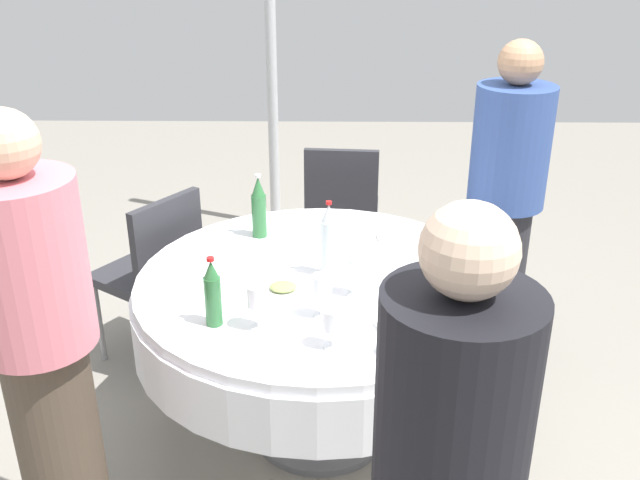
# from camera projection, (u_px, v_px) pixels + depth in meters

# --- Properties ---
(ground_plane) EXTENTS (10.00, 10.00, 0.00)m
(ground_plane) POSITION_uv_depth(u_px,v_px,m) (320.00, 431.00, 3.06)
(ground_plane) COLOR gray
(dining_table) EXTENTS (1.44, 1.44, 0.74)m
(dining_table) POSITION_uv_depth(u_px,v_px,m) (320.00, 310.00, 2.81)
(dining_table) COLOR white
(dining_table) RESTS_ON ground_plane
(bottle_green_rear) EXTENTS (0.06, 0.06, 0.28)m
(bottle_green_rear) POSITION_uv_depth(u_px,v_px,m) (259.00, 208.00, 3.05)
(bottle_green_rear) COLOR #2D6B38
(bottle_green_rear) RESTS_ON dining_table
(bottle_clear_left) EXTENTS (0.06, 0.06, 0.30)m
(bottle_clear_left) POSITION_uv_depth(u_px,v_px,m) (329.00, 241.00, 2.72)
(bottle_clear_left) COLOR silver
(bottle_clear_left) RESTS_ON dining_table
(bottle_green_south) EXTENTS (0.06, 0.06, 0.25)m
(bottle_green_south) POSITION_uv_depth(u_px,v_px,m) (213.00, 294.00, 2.39)
(bottle_green_south) COLOR #2D6B38
(bottle_green_south) RESTS_ON dining_table
(wine_glass_mid) EXTENTS (0.07, 0.07, 0.16)m
(wine_glass_mid) POSITION_uv_depth(u_px,v_px,m) (258.00, 297.00, 2.37)
(wine_glass_mid) COLOR white
(wine_glass_mid) RESTS_ON dining_table
(wine_glass_west) EXTENTS (0.06, 0.06, 0.15)m
(wine_glass_west) POSITION_uv_depth(u_px,v_px,m) (355.00, 267.00, 2.58)
(wine_glass_west) COLOR white
(wine_glass_west) RESTS_ON dining_table
(wine_glass_right) EXTENTS (0.07, 0.07, 0.14)m
(wine_glass_right) POSITION_uv_depth(u_px,v_px,m) (407.00, 329.00, 2.21)
(wine_glass_right) COLOR white
(wine_glass_right) RESTS_ON dining_table
(wine_glass_inner) EXTENTS (0.07, 0.07, 0.14)m
(wine_glass_inner) POSITION_uv_depth(u_px,v_px,m) (332.00, 320.00, 2.27)
(wine_glass_inner) COLOR white
(wine_glass_inner) RESTS_ON dining_table
(wine_glass_east) EXTENTS (0.07, 0.07, 0.16)m
(wine_glass_east) POSITION_uv_depth(u_px,v_px,m) (322.00, 287.00, 2.44)
(wine_glass_east) COLOR white
(wine_glass_east) RESTS_ON dining_table
(plate_east) EXTENTS (0.22, 0.22, 0.04)m
(plate_east) POSITION_uv_depth(u_px,v_px,m) (283.00, 290.00, 2.63)
(plate_east) COLOR white
(plate_east) RESTS_ON dining_table
(plate_outer) EXTENTS (0.24, 0.24, 0.02)m
(plate_outer) POSITION_uv_depth(u_px,v_px,m) (405.00, 236.00, 3.08)
(plate_outer) COLOR white
(plate_outer) RESTS_ON dining_table
(knife_left) EXTENTS (0.18, 0.03, 0.00)m
(knife_left) POSITION_uv_depth(u_px,v_px,m) (313.00, 249.00, 2.98)
(knife_left) COLOR silver
(knife_left) RESTS_ON dining_table
(fork_south) EXTENTS (0.16, 0.11, 0.00)m
(fork_south) POSITION_uv_depth(u_px,v_px,m) (209.00, 279.00, 2.73)
(fork_south) COLOR silver
(fork_south) RESTS_ON dining_table
(folded_napkin) EXTENTS (0.15, 0.15, 0.02)m
(folded_napkin) POSITION_uv_depth(u_px,v_px,m) (397.00, 328.00, 2.39)
(folded_napkin) COLOR white
(folded_napkin) RESTS_ON dining_table
(person_rear) EXTENTS (0.34, 0.34, 1.55)m
(person_rear) POSITION_uv_depth(u_px,v_px,m) (504.00, 207.00, 3.24)
(person_rear) COLOR #26262B
(person_rear) RESTS_ON ground_plane
(person_south) EXTENTS (0.34, 0.34, 1.56)m
(person_south) POSITION_uv_depth(u_px,v_px,m) (43.00, 354.00, 2.14)
(person_south) COLOR #4C3F33
(person_south) RESTS_ON ground_plane
(chair_right) EXTENTS (0.56, 0.56, 0.87)m
(chair_right) POSITION_uv_depth(u_px,v_px,m) (156.00, 266.00, 3.33)
(chair_right) COLOR #2D2D33
(chair_right) RESTS_ON ground_plane
(chair_inner) EXTENTS (0.43, 0.43, 0.87)m
(chair_inner) POSITION_uv_depth(u_px,v_px,m) (342.00, 204.00, 4.04)
(chair_inner) COLOR #2D2D33
(chair_inner) RESTS_ON ground_plane
(tent_pole_main) EXTENTS (0.07, 0.07, 2.37)m
(tent_pole_main) POSITION_uv_depth(u_px,v_px,m) (271.00, 55.00, 4.60)
(tent_pole_main) COLOR #B2B5B7
(tent_pole_main) RESTS_ON ground_plane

